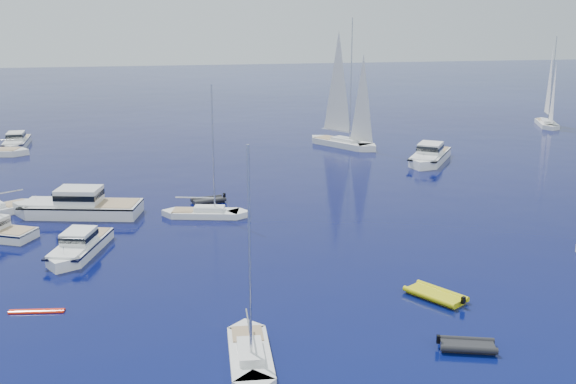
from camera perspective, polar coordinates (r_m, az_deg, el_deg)
name	(u,v)px	position (r m, az deg, el deg)	size (l,w,h in m)	color
ground	(354,345)	(38.75, 5.55, -12.72)	(400.00, 400.00, 0.00)	#091554
motor_cruiser_left	(79,254)	(54.34, -17.15, -4.99)	(2.73, 8.93, 2.34)	white
motor_cruiser_centre	(78,215)	(64.40, -17.26, -1.87)	(3.81, 12.45, 3.27)	silver
motor_cruiser_distant	(429,162)	(84.74, 11.78, 2.49)	(3.47, 11.35, 2.98)	white
motor_cruiser_horizon	(17,146)	(99.80, -21.87, 3.59)	(2.88, 9.41, 2.47)	silver
sailboat_fore	(250,361)	(37.13, -3.20, -14.00)	(2.18, 8.38, 12.31)	white
sailboat_centre	(206,216)	(61.57, -6.93, -2.05)	(2.18, 8.40, 12.35)	white
sailboat_sails_r	(343,146)	(93.08, 4.63, 3.87)	(3.13, 12.05, 17.71)	silver
sailboat_sails_far	(546,126)	(116.76, 20.93, 5.22)	(2.59, 9.97, 14.65)	white
tender_yellow	(435,298)	(45.36, 12.29, -8.70)	(2.21, 4.12, 0.95)	#C6C30B
tender_grey_near	(467,349)	(39.43, 14.85, -12.68)	(1.80, 3.20, 0.95)	black
tender_grey_far	(208,203)	(65.93, -6.71, -0.89)	(1.85, 3.31, 0.95)	black
kayak_orange	(37,312)	(45.17, -20.37, -9.45)	(0.56, 3.36, 0.30)	red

